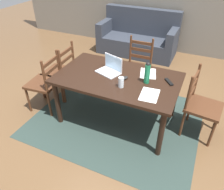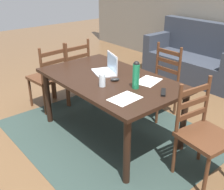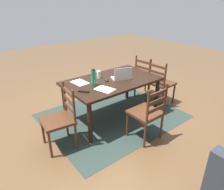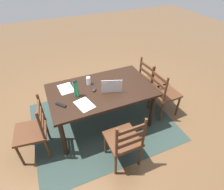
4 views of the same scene
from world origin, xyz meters
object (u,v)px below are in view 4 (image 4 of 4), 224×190
at_px(chair_left_far, 164,93).
at_px(chair_far_head, 124,141).
at_px(dining_table, 101,93).
at_px(chair_right_far, 33,131).
at_px(computer_mouse, 94,89).
at_px(drinking_glass, 88,81).
at_px(chair_left_near, 152,82).
at_px(water_bottle, 76,88).
at_px(laptop, 112,87).
at_px(tv_remote, 61,105).

height_order(chair_left_far, chair_far_head, same).
xyz_separation_m(dining_table, chair_far_head, (-0.00, 0.87, -0.19)).
height_order(chair_right_far, computer_mouse, chair_right_far).
bearing_deg(drinking_glass, chair_left_near, 179.17).
bearing_deg(chair_right_far, water_bottle, -165.52).
xyz_separation_m(laptop, tv_remote, (0.81, 0.05, -0.05)).
relative_size(chair_far_head, water_bottle, 3.27).
bearing_deg(chair_left_near, water_bottle, 7.97).
height_order(dining_table, laptop, laptop).
height_order(laptop, water_bottle, water_bottle).
bearing_deg(chair_far_head, chair_right_far, -30.68).
distance_m(dining_table, drinking_glass, 0.30).
bearing_deg(computer_mouse, chair_right_far, 37.95).
height_order(dining_table, chair_left_far, chair_left_far).
relative_size(chair_far_head, chair_left_near, 1.00).
height_order(chair_left_far, water_bottle, water_bottle).
bearing_deg(water_bottle, drinking_glass, -138.41).
xyz_separation_m(chair_far_head, water_bottle, (0.40, -0.85, 0.43)).
height_order(computer_mouse, tv_remote, computer_mouse).
height_order(chair_left_far, tv_remote, chair_left_far).
distance_m(chair_left_far, drinking_glass, 1.37).
bearing_deg(chair_left_far, tv_remote, -1.93).
relative_size(dining_table, tv_remote, 9.77).
relative_size(chair_left_far, tv_remote, 5.59).
bearing_deg(chair_right_far, tv_remote, -172.09).
height_order(dining_table, chair_far_head, chair_far_head).
distance_m(chair_far_head, drinking_glass, 1.14).
bearing_deg(chair_left_far, laptop, -6.55).
xyz_separation_m(dining_table, chair_right_far, (1.12, 0.20, -0.19)).
bearing_deg(drinking_glass, tv_remote, 33.92).
bearing_deg(laptop, chair_left_far, 173.45).
bearing_deg(drinking_glass, computer_mouse, 98.37).
bearing_deg(dining_table, water_bottle, 2.52).
height_order(laptop, tv_remote, laptop).
bearing_deg(dining_table, chair_far_head, 90.03).
xyz_separation_m(dining_table, tv_remote, (0.66, 0.14, 0.09)).
relative_size(chair_right_far, laptop, 2.53).
distance_m(laptop, water_bottle, 0.56).
relative_size(laptop, tv_remote, 2.21).
bearing_deg(tv_remote, chair_right_far, -30.99).
relative_size(laptop, water_bottle, 1.29).
height_order(chair_left_far, chair_left_near, same).
relative_size(chair_far_head, chair_right_far, 1.00).
bearing_deg(chair_left_far, drinking_glass, -18.23).
bearing_deg(water_bottle, tv_remote, 24.81).
xyz_separation_m(chair_far_head, drinking_glass, (0.14, -1.08, 0.35)).
bearing_deg(laptop, computer_mouse, -21.89).
bearing_deg(dining_table, chair_left_far, 169.83).
height_order(chair_right_far, tv_remote, chair_right_far).
relative_size(chair_right_far, chair_left_near, 1.00).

